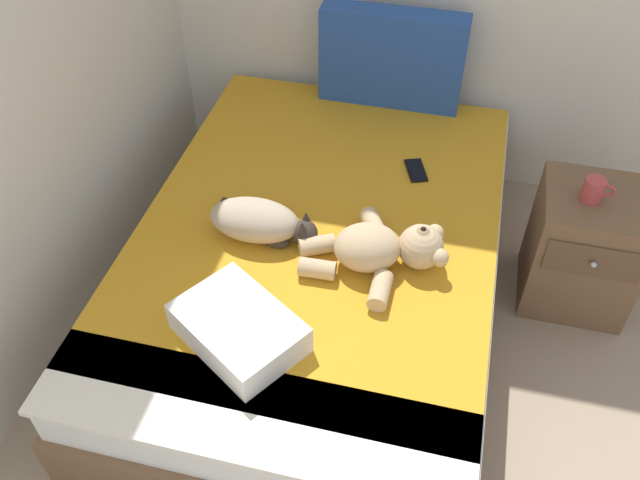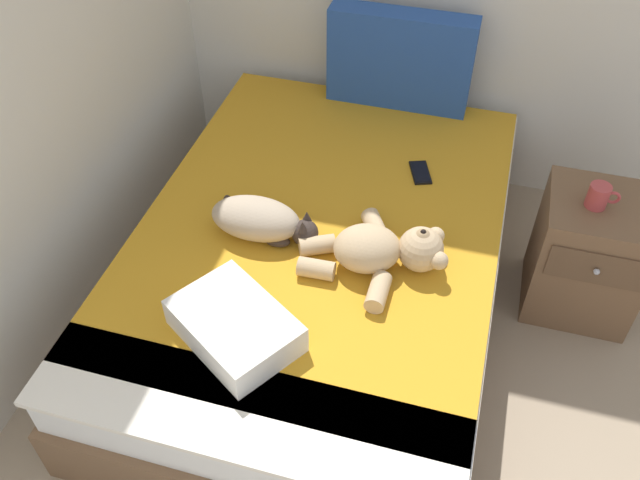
% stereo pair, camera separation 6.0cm
% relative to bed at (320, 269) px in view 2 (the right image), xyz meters
% --- Properties ---
extents(bed, '(1.40, 2.01, 0.48)m').
position_rel_bed_xyz_m(bed, '(0.00, 0.00, 0.00)').
color(bed, brown).
rests_on(bed, ground_plane).
extents(patterned_cushion, '(0.65, 0.13, 0.44)m').
position_rel_bed_xyz_m(patterned_cushion, '(0.12, 0.92, 0.47)').
color(patterned_cushion, '#264C99').
rests_on(patterned_cushion, bed).
extents(cat, '(0.42, 0.25, 0.15)m').
position_rel_bed_xyz_m(cat, '(-0.20, -0.11, 0.32)').
color(cat, tan).
rests_on(cat, bed).
extents(teddy_bear, '(0.55, 0.46, 0.18)m').
position_rel_bed_xyz_m(teddy_bear, '(0.27, -0.14, 0.32)').
color(teddy_bear, tan).
rests_on(teddy_bear, bed).
extents(cell_phone, '(0.12, 0.16, 0.01)m').
position_rel_bed_xyz_m(cell_phone, '(0.32, 0.42, 0.25)').
color(cell_phone, black).
rests_on(cell_phone, bed).
extents(throw_pillow, '(0.49, 0.45, 0.11)m').
position_rel_bed_xyz_m(throw_pillow, '(-0.12, -0.58, 0.30)').
color(throw_pillow, white).
rests_on(throw_pillow, bed).
extents(nightstand, '(0.42, 0.42, 0.55)m').
position_rel_bed_xyz_m(nightstand, '(1.04, 0.34, 0.04)').
color(nightstand, brown).
rests_on(nightstand, ground_plane).
extents(mug, '(0.12, 0.08, 0.09)m').
position_rel_bed_xyz_m(mug, '(1.00, 0.32, 0.36)').
color(mug, '#B23F3F').
rests_on(mug, nightstand).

